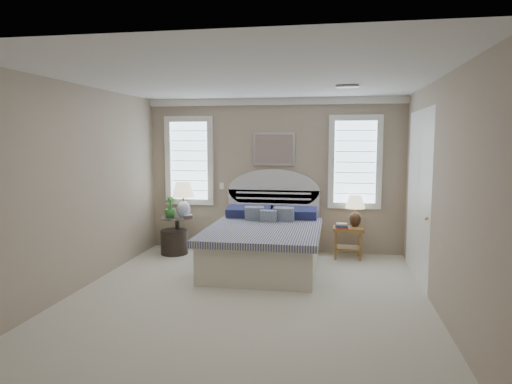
% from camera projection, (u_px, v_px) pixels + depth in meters
% --- Properties ---
extents(floor, '(4.50, 5.00, 0.01)m').
position_uv_depth(floor, '(248.00, 297.00, 5.78)').
color(floor, beige).
rests_on(floor, ground).
extents(ceiling, '(4.50, 5.00, 0.01)m').
position_uv_depth(ceiling, '(247.00, 79.00, 5.48)').
color(ceiling, silver).
rests_on(ceiling, wall_back).
extents(wall_back, '(4.50, 0.02, 2.70)m').
position_uv_depth(wall_back, '(274.00, 176.00, 8.08)').
color(wall_back, tan).
rests_on(wall_back, floor).
extents(wall_left, '(0.02, 5.00, 2.70)m').
position_uv_depth(wall_left, '(80.00, 188.00, 6.01)').
color(wall_left, tan).
rests_on(wall_left, floor).
extents(wall_right, '(0.02, 5.00, 2.70)m').
position_uv_depth(wall_right, '(439.00, 195.00, 5.25)').
color(wall_right, tan).
rests_on(wall_right, floor).
extents(crown_molding, '(4.50, 0.08, 0.12)m').
position_uv_depth(crown_molding, '(274.00, 101.00, 7.89)').
color(crown_molding, white).
rests_on(crown_molding, wall_back).
extents(hvac_vent, '(0.30, 0.20, 0.02)m').
position_uv_depth(hvac_vent, '(347.00, 87.00, 6.06)').
color(hvac_vent, '#B2B2B2').
rests_on(hvac_vent, ceiling).
extents(switch_plate, '(0.08, 0.01, 0.12)m').
position_uv_depth(switch_plate, '(222.00, 186.00, 8.24)').
color(switch_plate, white).
rests_on(switch_plate, wall_back).
extents(window_left, '(0.90, 0.06, 1.60)m').
position_uv_depth(window_left, '(189.00, 161.00, 8.29)').
color(window_left, '#C9E8FF').
rests_on(window_left, wall_back).
extents(window_right, '(0.90, 0.06, 1.60)m').
position_uv_depth(window_right, '(355.00, 162.00, 7.79)').
color(window_right, '#C9E8FF').
rests_on(window_right, wall_back).
extents(painting, '(0.74, 0.04, 0.58)m').
position_uv_depth(painting, '(274.00, 149.00, 7.98)').
color(painting, silver).
rests_on(painting, wall_back).
extents(closet_door, '(0.02, 1.80, 2.40)m').
position_uv_depth(closet_door, '(418.00, 195.00, 6.44)').
color(closet_door, white).
rests_on(closet_door, floor).
extents(bed, '(1.72, 2.28, 1.47)m').
position_uv_depth(bed, '(265.00, 242.00, 7.16)').
color(bed, silver).
rests_on(bed, floor).
extents(side_table_left, '(0.56, 0.56, 0.63)m').
position_uv_depth(side_table_left, '(178.00, 231.00, 8.02)').
color(side_table_left, black).
rests_on(side_table_left, floor).
extents(nightstand_right, '(0.50, 0.40, 0.53)m').
position_uv_depth(nightstand_right, '(348.00, 236.00, 7.62)').
color(nightstand_right, brown).
rests_on(nightstand_right, floor).
extents(floor_pot, '(0.47, 0.47, 0.42)m').
position_uv_depth(floor_pot, '(174.00, 242.00, 7.93)').
color(floor_pot, black).
rests_on(floor_pot, floor).
extents(lamp_left, '(0.49, 0.49, 0.63)m').
position_uv_depth(lamp_left, '(183.00, 196.00, 7.92)').
color(lamp_left, white).
rests_on(lamp_left, side_table_left).
extents(lamp_right, '(0.42, 0.42, 0.54)m').
position_uv_depth(lamp_right, '(355.00, 207.00, 7.65)').
color(lamp_right, black).
rests_on(lamp_right, nightstand_right).
extents(potted_plant, '(0.22, 0.22, 0.36)m').
position_uv_depth(potted_plant, '(170.00, 207.00, 7.95)').
color(potted_plant, '#28662C').
rests_on(potted_plant, side_table_left).
extents(books_left, '(0.19, 0.16, 0.06)m').
position_uv_depth(books_left, '(188.00, 216.00, 7.89)').
color(books_left, maroon).
rests_on(books_left, side_table_left).
extents(books_right, '(0.21, 0.16, 0.08)m').
position_uv_depth(books_right, '(342.00, 226.00, 7.52)').
color(books_right, maroon).
rests_on(books_right, nightstand_right).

